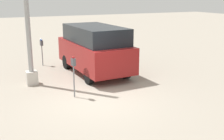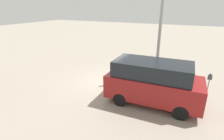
{
  "view_description": "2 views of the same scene",
  "coord_description": "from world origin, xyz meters",
  "px_view_note": "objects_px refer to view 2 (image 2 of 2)",
  "views": [
    {
      "loc": [
        -8.54,
        3.45,
        3.55
      ],
      "look_at": [
        0.28,
        -0.74,
        0.93
      ],
      "focal_mm": 45.0,
      "sensor_mm": 36.0,
      "label": 1
    },
    {
      "loc": [
        4.87,
        -9.21,
        4.7
      ],
      "look_at": [
        0.74,
        -0.73,
        1.21
      ],
      "focal_mm": 28.0,
      "sensor_mm": 36.0,
      "label": 2
    }
  ],
  "objects_px": {
    "parking_meter_near": "(119,65)",
    "parked_van": "(153,82)",
    "parking_meter_far": "(209,80)",
    "lamp_post": "(159,40)"
  },
  "relations": [
    {
      "from": "parking_meter_far",
      "to": "parked_van",
      "type": "relative_size",
      "value": 0.3
    },
    {
      "from": "parking_meter_near",
      "to": "parking_meter_far",
      "type": "bearing_deg",
      "value": -6.67
    },
    {
      "from": "parking_meter_near",
      "to": "parking_meter_far",
      "type": "relative_size",
      "value": 1.08
    },
    {
      "from": "parked_van",
      "to": "parking_meter_far",
      "type": "bearing_deg",
      "value": 34.34
    },
    {
      "from": "parking_meter_far",
      "to": "lamp_post",
      "type": "distance_m",
      "value": 3.6
    },
    {
      "from": "lamp_post",
      "to": "parked_van",
      "type": "xyz_separation_m",
      "value": [
        0.45,
        -2.96,
        -1.5
      ]
    },
    {
      "from": "parking_meter_near",
      "to": "parked_van",
      "type": "xyz_separation_m",
      "value": [
        2.64,
        -1.86,
        0.08
      ]
    },
    {
      "from": "lamp_post",
      "to": "parked_van",
      "type": "height_order",
      "value": "lamp_post"
    },
    {
      "from": "parking_meter_near",
      "to": "parked_van",
      "type": "relative_size",
      "value": 0.33
    },
    {
      "from": "parking_meter_near",
      "to": "parked_van",
      "type": "bearing_deg",
      "value": -42.1
    }
  ]
}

